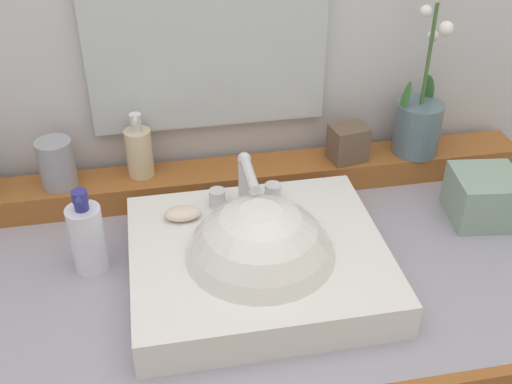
% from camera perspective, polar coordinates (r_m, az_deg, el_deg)
% --- Properties ---
extents(back_ledge, '(1.32, 0.10, 0.06)m').
position_cam_1_polar(back_ledge, '(1.38, -2.10, 1.20)').
color(back_ledge, '#995726').
rests_on(back_ledge, vanity_cabinet).
extents(sink_basin, '(0.46, 0.40, 0.29)m').
position_cam_1_polar(sink_basin, '(1.14, 0.37, -6.88)').
color(sink_basin, white).
rests_on(sink_basin, vanity_cabinet).
extents(soap_bar, '(0.07, 0.04, 0.02)m').
position_cam_1_polar(soap_bar, '(1.19, -6.68, -1.94)').
color(soap_bar, beige).
rests_on(soap_bar, sink_basin).
extents(potted_plant, '(0.11, 0.10, 0.40)m').
position_cam_1_polar(potted_plant, '(1.43, 14.64, 6.69)').
color(potted_plant, slate).
rests_on(potted_plant, back_ledge).
extents(soap_dispenser, '(0.05, 0.06, 0.14)m').
position_cam_1_polar(soap_dispenser, '(1.33, -10.59, 3.71)').
color(soap_dispenser, beige).
rests_on(soap_dispenser, back_ledge).
extents(tumbler_cup, '(0.07, 0.07, 0.10)m').
position_cam_1_polar(tumbler_cup, '(1.34, -17.67, 2.46)').
color(tumbler_cup, '#91949C').
rests_on(tumbler_cup, back_ledge).
extents(trinket_box, '(0.09, 0.07, 0.08)m').
position_cam_1_polar(trinket_box, '(1.39, 8.37, 4.43)').
color(trinket_box, brown).
rests_on(trinket_box, back_ledge).
extents(lotion_bottle, '(0.06, 0.07, 0.17)m').
position_cam_1_polar(lotion_bottle, '(1.18, -15.10, -3.96)').
color(lotion_bottle, white).
rests_on(lotion_bottle, vanity_cabinet).
extents(tissue_box, '(0.15, 0.15, 0.10)m').
position_cam_1_polar(tissue_box, '(1.37, 20.00, -0.40)').
color(tissue_box, '#85A390').
rests_on(tissue_box, vanity_cabinet).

